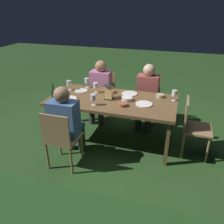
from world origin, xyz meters
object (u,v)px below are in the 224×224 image
Objects in this scene: wine_glass_a at (96,86)px; wine_glass_d at (93,98)px; person_in_rust at (147,93)px; plate_b at (81,91)px; wine_glass_e at (69,84)px; chair_side_right_b at (61,137)px; plate_a at (144,104)px; ice_bucket at (25,214)px; wine_glass_b at (174,94)px; wine_glass_c at (87,81)px; plate_d at (69,99)px; bowl_bread at (111,91)px; person_in_pink at (100,88)px; bowl_dip at (160,96)px; person_in_blue at (67,121)px; lantern_centerpiece at (109,90)px; plate_c at (130,94)px; green_bottle_on_table at (54,96)px; dining_table at (112,102)px; chair_side_left_b at (104,92)px; chair_head_near at (193,125)px; chair_side_left_a at (148,97)px; bowl_salad at (127,99)px.

wine_glass_d is at bearing 106.91° from wine_glass_a.
person_in_rust is 5.23× the size of plate_b.
wine_glass_e is at bearing -36.97° from wine_glass_d.
plate_b is at bearing -81.37° from chair_side_right_b.
plate_a is 0.72× the size of ice_bucket.
wine_glass_c is (1.50, -0.17, 0.00)m from wine_glass_b.
plate_d is 0.71m from bowl_bread.
wine_glass_a is 1.00× the size of wine_glass_c.
person_in_pink is 1.22m from bowl_dip.
person_in_blue reaches higher than wine_glass_e.
lantern_centerpiece is at bearing 21.38° from bowl_dip.
person_in_pink is 1.03m from wine_glass_d.
wine_glass_d is 0.67× the size of plate_c.
plate_a is (-1.29, -0.34, -0.10)m from green_bottle_on_table.
wine_glass_d reaches higher than chair_side_right_b.
dining_table is 2.27× the size of chair_side_left_b.
wine_glass_e is (0.77, -0.17, -0.03)m from lantern_centerpiece.
chair_side_left_b reaches higher than bowl_bread.
ice_bucket is at bearing 91.53° from dining_table.
person_in_rust reaches higher than bowl_bread.
bowl_bread is (-0.35, -0.94, 0.13)m from person_in_blue.
lantern_centerpiece reaches higher than wine_glass_b.
bowl_bread is at bearing -171.40° from plate_b.
person_in_pink is 0.53m from plate_b.
ice_bucket is (0.45, 2.18, 0.03)m from plate_a.
wine_glass_c and wine_glass_e have the same top height.
chair_head_near is at bearing 168.82° from bowl_bread.
wine_glass_e is 0.77× the size of plate_b.
person_in_rust is 3.96× the size of green_bottle_on_table.
person_in_pink is at bearing 0.00° from person_in_rust.
chair_side_left_a is 5.15× the size of wine_glass_b.
chair_side_left_b is 3.28× the size of lantern_centerpiece.
plate_d is (0.29, 0.39, -0.11)m from wine_glass_a.
person_in_rust is (0.79, -0.67, 0.15)m from chair_head_near.
wine_glass_b is at bearing -155.15° from wine_glass_d.
bowl_bread is at bearing 37.64° from person_in_rust.
chair_side_left_a is at bearing -117.04° from chair_side_right_b.
person_in_rust reaches higher than dining_table.
lantern_centerpiece reaches higher than bowl_salad.
wine_glass_c reaches higher than chair_side_left_b.
wine_glass_c is 0.70× the size of plate_d.
chair_head_near reaches higher than plate_d.
ice_bucket reaches higher than wine_glass_b.
wine_glass_a is at bearing -96.67° from person_in_blue.
plate_c is 2.15× the size of bowl_dip.
wine_glass_b is at bearing -146.78° from person_in_blue.
bowl_salad is at bearing -127.36° from chair_side_right_b.
wine_glass_e is 0.69× the size of plate_a.
person_in_blue is 6.80× the size of wine_glass_a.
chair_side_left_a is 1.07m from lantern_centerpiece.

